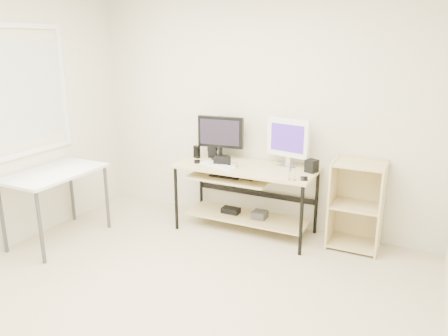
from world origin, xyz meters
name	(u,v)px	position (x,y,z in m)	size (l,w,h in m)	color
room	(141,143)	(-0.14, 0.04, 1.32)	(4.01, 4.01, 2.62)	beige
desk	(244,184)	(-0.03, 1.66, 0.54)	(1.50, 0.65, 0.75)	#D7C488
side_table	(55,179)	(-1.68, 0.60, 0.67)	(0.60, 1.00, 0.75)	white
shelf_unit	(357,204)	(1.15, 1.82, 0.45)	(0.50, 0.40, 0.90)	#D8C587
black_monitor	(220,135)	(-0.38, 1.81, 1.03)	(0.53, 0.22, 0.48)	black
white_imac	(288,139)	(0.39, 1.84, 1.05)	(0.48, 0.15, 0.51)	silver
keyboard	(218,165)	(-0.27, 1.52, 0.76)	(0.44, 0.12, 0.02)	white
mouse	(234,165)	(-0.10, 1.57, 0.77)	(0.08, 0.12, 0.04)	#A8A8AD
center_speaker	(222,161)	(-0.25, 1.59, 0.79)	(0.18, 0.08, 0.09)	black
speaker_left	(213,148)	(-0.49, 1.83, 0.86)	(0.12, 0.12, 0.20)	black
speaker_right	(312,166)	(0.69, 1.74, 0.81)	(0.11, 0.11, 0.13)	black
audio_controller	(197,152)	(-0.64, 1.72, 0.82)	(0.07, 0.04, 0.14)	black
volume_puck	(197,162)	(-0.53, 1.53, 0.76)	(0.07, 0.07, 0.03)	black
smartphone	(304,179)	(0.69, 1.48, 0.75)	(0.07, 0.12, 0.01)	black
coaster	(292,180)	(0.59, 1.40, 0.75)	(0.08, 0.08, 0.01)	olive
drinking_glass	(292,173)	(0.59, 1.40, 0.82)	(0.06, 0.06, 0.12)	white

